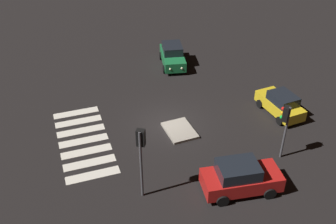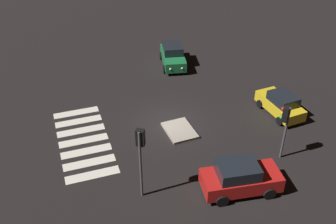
% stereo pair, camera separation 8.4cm
% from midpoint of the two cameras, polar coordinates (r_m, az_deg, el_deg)
% --- Properties ---
extents(ground_plane, '(80.00, 80.00, 0.00)m').
position_cam_midpoint_polar(ground_plane, '(27.63, 0.09, -1.71)').
color(ground_plane, black).
extents(traffic_island, '(2.52, 1.95, 0.18)m').
position_cam_midpoint_polar(traffic_island, '(26.87, 1.77, -2.68)').
color(traffic_island, gray).
rests_on(traffic_island, ground).
extents(car_red, '(2.52, 4.58, 1.92)m').
position_cam_midpoint_polar(car_red, '(22.49, 10.44, -9.28)').
color(car_red, red).
rests_on(car_red, ground).
extents(car_green, '(4.41, 2.59, 1.83)m').
position_cam_midpoint_polar(car_green, '(34.84, 0.77, 8.13)').
color(car_green, '#196B38').
rests_on(car_green, ground).
extents(car_yellow, '(3.99, 2.09, 1.69)m').
position_cam_midpoint_polar(car_yellow, '(29.34, 15.97, 1.12)').
color(car_yellow, gold).
rests_on(car_yellow, ground).
extents(traffic_light_east, '(0.53, 0.54, 4.39)m').
position_cam_midpoint_polar(traffic_light_east, '(20.40, -3.85, -5.06)').
color(traffic_light_east, '#47474C').
rests_on(traffic_light_east, ground).
extents(traffic_light_north, '(0.54, 0.54, 3.68)m').
position_cam_midpoint_polar(traffic_light_north, '(24.20, 16.58, -1.10)').
color(traffic_light_north, '#47474C').
rests_on(traffic_light_north, ground).
extents(crosswalk_near, '(7.60, 3.20, 0.02)m').
position_cam_midpoint_polar(crosswalk_near, '(26.69, -11.97, -4.04)').
color(crosswalk_near, silver).
rests_on(crosswalk_near, ground).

